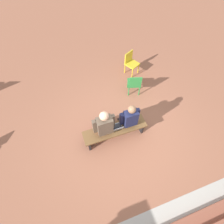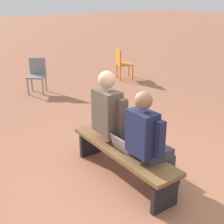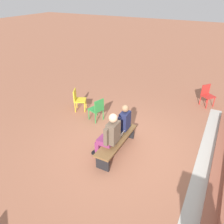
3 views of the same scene
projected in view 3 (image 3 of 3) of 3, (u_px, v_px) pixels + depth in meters
The scene contains 9 objects.
ground_plane at pixel (122, 147), 6.49m from camera, with size 60.00×60.00×0.00m, color #9E6047.
concrete_strip at pixel (199, 180), 5.38m from camera, with size 8.00×0.40×0.01m, color #B7B2A8.
bench at pixel (117, 142), 6.14m from camera, with size 1.80×0.44×0.45m.
person_student at pixel (121, 123), 6.31m from camera, with size 0.54×0.68×1.33m.
person_adult at pixel (109, 135), 5.74m from camera, with size 0.59×0.74×1.42m.
laptop at pixel (118, 137), 6.10m from camera, with size 0.32×0.29×0.21m.
plastic_chair_far_right at pixel (97, 108), 7.56m from camera, with size 0.53×0.53×0.84m.
plastic_chair_near_bench_left at pixel (207, 94), 8.58m from camera, with size 0.59×0.59×0.84m.
plastic_chair_foreground at pixel (78, 99), 8.22m from camera, with size 0.56×0.56×0.84m.
Camera 3 is at (4.65, 2.13, 4.13)m, focal length 35.00 mm.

